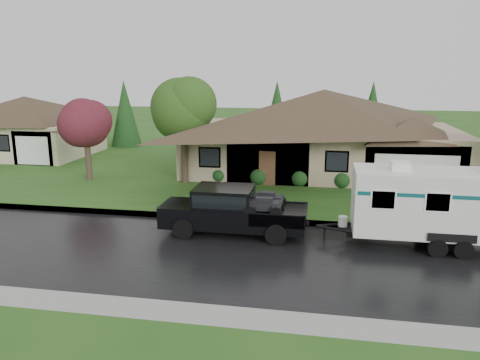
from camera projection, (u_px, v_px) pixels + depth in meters
name	position (u px, v px, depth m)	size (l,w,h in m)	color
ground	(270.00, 239.00, 19.92)	(140.00, 140.00, 0.00)	#25531A
road	(264.00, 257.00, 18.00)	(140.00, 8.00, 0.01)	black
curb	(276.00, 221.00, 22.06)	(140.00, 0.50, 0.15)	gray
lawn	(294.00, 167.00, 34.28)	(140.00, 26.00, 0.15)	#25531A
house_main	(327.00, 122.00, 31.96)	(19.44, 10.80, 6.90)	#9D886A
house_far	(28.00, 121.00, 38.16)	(10.80, 8.64, 5.80)	#BFB18E
tree_left_green	(183.00, 109.00, 28.34)	(4.00, 4.00, 6.62)	#382B1E
tree_red	(86.00, 124.00, 29.32)	(3.12, 3.12, 5.16)	#382B1E
shrub_row	(321.00, 178.00, 28.34)	(13.60, 1.00, 1.00)	#143814
pickup_truck	(231.00, 209.00, 20.38)	(6.26, 2.38, 2.09)	black
travel_trailer	(446.00, 203.00, 18.71)	(7.72, 2.71, 3.46)	silver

